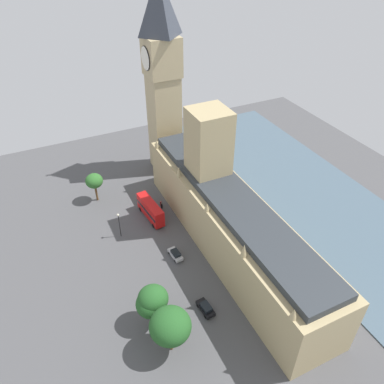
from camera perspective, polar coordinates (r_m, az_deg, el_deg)
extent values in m
plane|color=#4C4C4F|center=(87.23, 4.41, -8.69)|extent=(132.24, 132.24, 0.00)
cube|color=#475B6B|center=(102.72, 19.69, -2.85)|extent=(33.40, 119.01, 0.25)
cube|color=tan|center=(83.53, 5.82, -5.11)|extent=(12.79, 62.24, 13.03)
cube|color=tan|center=(86.27, 2.40, 3.37)|extent=(8.23, 8.23, 29.19)
cube|color=#2D3338|center=(78.86, 6.14, -1.14)|extent=(9.72, 59.75, 1.60)
cone|color=tan|center=(97.57, -5.36, 7.23)|extent=(1.20, 1.20, 2.34)
cone|color=tan|center=(86.42, -2.00, 3.14)|extent=(1.20, 1.20, 2.35)
cone|color=tan|center=(76.36, 2.27, -2.26)|extent=(1.20, 1.20, 1.86)
cone|color=tan|center=(67.24, 7.83, -8.73)|extent=(1.20, 1.20, 2.77)
cone|color=tan|center=(60.66, 15.10, -17.29)|extent=(1.20, 1.20, 2.08)
cube|color=tan|center=(107.92, -4.13, 10.15)|extent=(7.54, 7.54, 27.75)
cube|color=tan|center=(100.95, -4.62, 19.75)|extent=(8.29, 8.29, 9.91)
cylinder|color=silver|center=(99.56, -7.05, 19.37)|extent=(0.25, 5.73, 5.73)
torus|color=black|center=(99.56, -7.05, 19.37)|extent=(0.24, 5.97, 5.97)
cylinder|color=silver|center=(104.80, -5.55, 20.34)|extent=(5.73, 0.25, 5.73)
torus|color=black|center=(104.80, -5.55, 20.34)|extent=(5.97, 0.24, 5.97)
pyramid|color=#383D47|center=(98.14, -5.00, 26.47)|extent=(8.29, 8.29, 14.10)
cube|color=red|center=(94.11, -6.28, -2.62)|extent=(3.57, 10.70, 4.20)
cube|color=black|center=(94.06, -6.28, -2.58)|extent=(3.59, 10.31, 0.70)
cylinder|color=black|center=(93.27, -4.56, -4.61)|extent=(0.46, 1.13, 1.10)
cylinder|color=black|center=(92.55, -5.82, -5.09)|extent=(0.46, 1.13, 1.10)
cylinder|color=black|center=(98.41, -6.55, -2.19)|extent=(0.46, 1.13, 1.10)
cylinder|color=black|center=(97.73, -7.76, -2.62)|extent=(0.46, 1.13, 1.10)
cube|color=#B7B7BC|center=(85.04, -2.52, -9.41)|extent=(2.17, 4.45, 0.75)
cube|color=black|center=(84.40, -2.46, -9.17)|extent=(1.71, 2.54, 0.65)
cylinder|color=black|center=(85.91, -3.44, -9.20)|extent=(0.31, 0.70, 0.68)
cylinder|color=black|center=(86.42, -2.49, -8.82)|extent=(0.31, 0.70, 0.68)
cylinder|color=black|center=(84.21, -2.55, -10.37)|extent=(0.31, 0.70, 0.68)
cylinder|color=black|center=(84.73, -1.57, -9.96)|extent=(0.31, 0.70, 0.68)
cube|color=black|center=(75.90, 2.04, -17.12)|extent=(2.24, 4.51, 0.75)
cube|color=black|center=(75.23, 2.15, -16.92)|extent=(1.78, 2.57, 0.65)
cylinder|color=black|center=(76.63, 0.89, -16.82)|extent=(0.30, 0.70, 0.68)
cylinder|color=black|center=(77.18, 2.04, -16.29)|extent=(0.30, 0.70, 0.68)
cylinder|color=black|center=(75.24, 2.04, -18.30)|extent=(0.30, 0.70, 0.68)
cylinder|color=black|center=(75.81, 3.21, -17.74)|extent=(0.30, 0.70, 0.68)
cylinder|color=maroon|center=(98.86, -4.71, -1.75)|extent=(0.61, 0.61, 1.34)
sphere|color=tan|center=(98.36, -4.74, -1.39)|extent=(0.26, 0.26, 0.26)
cube|color=maroon|center=(98.67, -4.59, -1.78)|extent=(0.32, 0.24, 0.24)
cylinder|color=black|center=(98.03, -4.59, -2.10)|extent=(0.52, 0.52, 1.41)
sphere|color=#8C6647|center=(97.51, -4.61, -1.72)|extent=(0.27, 0.27, 0.27)
cube|color=navy|center=(98.21, -4.63, -1.97)|extent=(0.34, 0.14, 0.25)
cylinder|color=brown|center=(73.81, -5.94, -18.22)|extent=(0.56, 0.56, 3.54)
ellipsoid|color=#235623|center=(70.67, -6.14, -16.41)|extent=(5.65, 5.65, 4.80)
cylinder|color=brown|center=(102.67, -14.22, -0.15)|extent=(0.56, 0.56, 4.50)
ellipsoid|color=#2D6628|center=(100.43, -14.55, 1.64)|extent=(4.47, 4.47, 3.80)
cylinder|color=brown|center=(70.46, -3.16, -21.65)|extent=(0.56, 0.56, 4.05)
ellipsoid|color=#235623|center=(66.50, -3.30, -19.52)|extent=(7.15, 7.15, 6.08)
cylinder|color=brown|center=(73.59, -5.69, -17.78)|extent=(0.56, 0.56, 4.52)
ellipsoid|color=#235623|center=(70.11, -5.91, -15.72)|extent=(5.56, 5.56, 4.73)
cylinder|color=black|center=(89.72, -10.85, -5.08)|extent=(0.18, 0.18, 6.25)
sphere|color=#F2EAC6|center=(87.52, -11.11, -3.41)|extent=(0.56, 0.56, 0.56)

